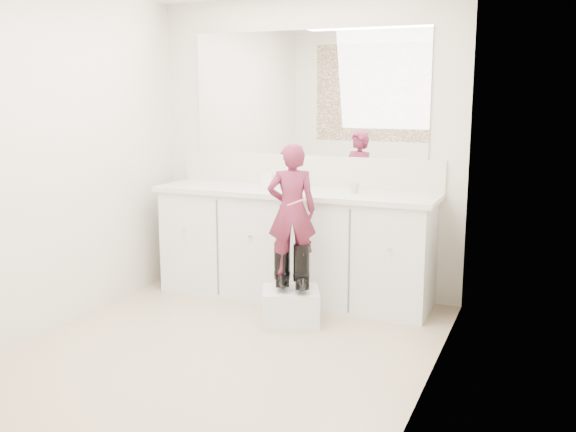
% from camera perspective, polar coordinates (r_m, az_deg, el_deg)
% --- Properties ---
extents(floor, '(3.00, 3.00, 0.00)m').
position_cam_1_polar(floor, '(4.25, -5.84, -11.90)').
color(floor, '#91805F').
rests_on(floor, ground).
extents(wall_back, '(2.60, 0.00, 2.60)m').
position_cam_1_polar(wall_back, '(5.31, 1.69, 6.07)').
color(wall_back, beige).
rests_on(wall_back, floor).
extents(wall_front, '(2.60, 0.00, 2.60)m').
position_cam_1_polar(wall_front, '(2.75, -21.41, 0.91)').
color(wall_front, beige).
rests_on(wall_front, floor).
extents(wall_left, '(0.00, 3.00, 3.00)m').
position_cam_1_polar(wall_left, '(4.71, -20.21, 4.82)').
color(wall_left, beige).
rests_on(wall_left, floor).
extents(wall_right, '(0.00, 3.00, 3.00)m').
position_cam_1_polar(wall_right, '(3.52, 12.78, 3.40)').
color(wall_right, beige).
rests_on(wall_right, floor).
extents(vanity_cabinet, '(2.20, 0.55, 0.85)m').
position_cam_1_polar(vanity_cabinet, '(5.18, 0.55, -2.74)').
color(vanity_cabinet, silver).
rests_on(vanity_cabinet, floor).
extents(countertop, '(2.28, 0.58, 0.04)m').
position_cam_1_polar(countertop, '(5.08, 0.49, 2.11)').
color(countertop, beige).
rests_on(countertop, vanity_cabinet).
extents(backsplash, '(2.28, 0.03, 0.25)m').
position_cam_1_polar(backsplash, '(5.31, 1.62, 4.07)').
color(backsplash, beige).
rests_on(backsplash, countertop).
extents(mirror, '(2.00, 0.02, 1.00)m').
position_cam_1_polar(mirror, '(5.28, 1.67, 10.82)').
color(mirror, white).
rests_on(mirror, wall_back).
extents(dot_panel, '(2.00, 0.01, 1.20)m').
position_cam_1_polar(dot_panel, '(2.72, -21.92, 10.33)').
color(dot_panel, '#472819').
rests_on(dot_panel, wall_front).
extents(faucet, '(0.08, 0.08, 0.10)m').
position_cam_1_polar(faucet, '(5.22, 1.18, 3.12)').
color(faucet, silver).
rests_on(faucet, countertop).
extents(cup, '(0.12, 0.12, 0.08)m').
position_cam_1_polar(cup, '(4.95, 5.92, 2.54)').
color(cup, beige).
rests_on(cup, countertop).
extents(soap_bottle, '(0.10, 0.10, 0.18)m').
position_cam_1_polar(soap_bottle, '(5.09, -1.83, 3.39)').
color(soap_bottle, silver).
rests_on(soap_bottle, countertop).
extents(step_stool, '(0.50, 0.47, 0.26)m').
position_cam_1_polar(step_stool, '(4.67, 0.23, -8.04)').
color(step_stool, silver).
rests_on(step_stool, floor).
extents(boot_left, '(0.20, 0.25, 0.33)m').
position_cam_1_polar(boot_left, '(4.63, -0.53, -4.38)').
color(boot_left, black).
rests_on(boot_left, step_stool).
extents(boot_right, '(0.20, 0.25, 0.33)m').
position_cam_1_polar(boot_right, '(4.58, 1.20, -4.57)').
color(boot_right, black).
rests_on(boot_right, step_stool).
extents(toddler, '(0.41, 0.35, 0.95)m').
position_cam_1_polar(toddler, '(4.51, 0.34, 0.51)').
color(toddler, '#962E51').
rests_on(toddler, step_stool).
extents(toothbrush, '(0.13, 0.07, 0.06)m').
position_cam_1_polar(toothbrush, '(4.40, 0.78, 1.25)').
color(toothbrush, '#FE6293').
rests_on(toothbrush, toddler).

